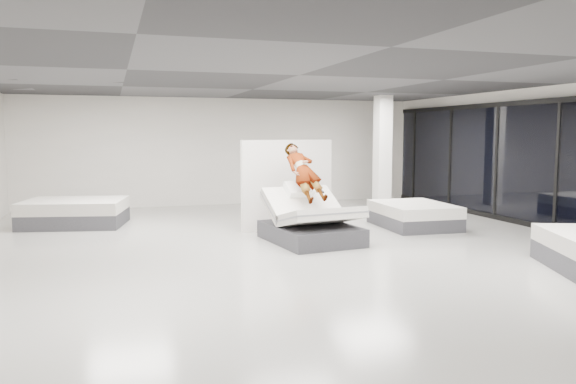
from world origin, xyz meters
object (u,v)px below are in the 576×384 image
object	(u,v)px
flat_bed_left_far	(75,213)
person	(304,181)
divider_panel	(288,185)
hero_bed	(311,223)
remote	(322,191)
flat_bed_right_far	(414,215)
column	(382,153)

from	to	relation	value
flat_bed_left_far	person	bearing A→B (deg)	-35.53
divider_panel	flat_bed_left_far	xyz separation A→B (m)	(-4.61, 1.94, -0.70)
hero_bed	divider_panel	xyz separation A→B (m)	(0.03, 1.62, 0.63)
person	divider_panel	xyz separation A→B (m)	(0.07, 1.31, -0.19)
remote	flat_bed_right_far	size ratio (longest dim) A/B	0.07
remote	column	world-z (taller)	column
remote	column	xyz separation A→B (m)	(3.34, 3.95, 0.59)
remote	hero_bed	bearing A→B (deg)	169.55
divider_panel	column	size ratio (longest dim) A/B	0.69
column	remote	bearing A→B (deg)	-130.23
hero_bed	column	world-z (taller)	column
remote	flat_bed_left_far	size ratio (longest dim) A/B	0.06
divider_panel	column	distance (m)	4.27
person	flat_bed_left_far	bearing A→B (deg)	137.35
person	remote	xyz separation A→B (m)	(0.26, -0.32, -0.18)
remote	flat_bed_right_far	xyz separation A→B (m)	(2.65, 0.99, -0.74)
column	flat_bed_right_far	bearing A→B (deg)	-103.11
person	divider_panel	size ratio (longest dim) A/B	0.73
person	flat_bed_right_far	world-z (taller)	person
remote	person	bearing A→B (deg)	122.15
remote	divider_panel	xyz separation A→B (m)	(-0.20, 1.63, -0.01)
remote	flat_bed_left_far	distance (m)	6.02
remote	divider_panel	world-z (taller)	divider_panel
divider_panel	flat_bed_right_far	size ratio (longest dim) A/B	1.07
remote	column	bearing A→B (deg)	42.66
hero_bed	flat_bed_right_far	size ratio (longest dim) A/B	1.04
person	remote	size ratio (longest dim) A/B	11.45
divider_panel	flat_bed_right_far	bearing A→B (deg)	-20.95
hero_bed	flat_bed_left_far	xyz separation A→B (m)	(-4.58, 3.55, -0.07)
divider_panel	remote	bearing A→B (deg)	-91.42
person	column	xyz separation A→B (m)	(3.60, 3.63, 0.41)
person	remote	bearing A→B (deg)	-57.85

